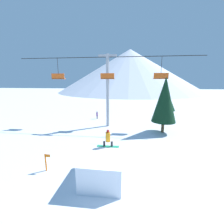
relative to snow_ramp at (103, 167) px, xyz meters
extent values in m
plane|color=white|center=(1.00, -0.73, -0.83)|extent=(220.00, 220.00, 0.00)
cone|color=silver|center=(1.00, 81.13, 10.93)|extent=(79.66, 79.66, 23.53)
cube|color=white|center=(0.00, 0.00, 0.00)|extent=(2.49, 3.20, 1.67)
cube|color=silver|center=(0.00, 1.55, 0.80)|extent=(2.49, 0.10, 0.06)
cube|color=#1E9E6B|center=(0.12, 1.24, 0.85)|extent=(1.55, 0.26, 0.03)
cylinder|color=black|center=(-0.15, 1.24, 1.04)|extent=(0.15, 0.15, 0.35)
cylinder|color=black|center=(0.39, 1.24, 1.04)|extent=(0.15, 0.15, 0.35)
cylinder|color=orange|center=(0.12, 1.24, 1.55)|extent=(0.33, 0.33, 0.67)
sphere|color=maroon|center=(0.12, 1.24, 1.99)|extent=(0.21, 0.21, 0.21)
cylinder|color=#9E9EA3|center=(-1.42, 11.49, 3.96)|extent=(0.40, 0.40, 9.60)
cube|color=#9E9EA3|center=(-1.42, 11.49, 8.56)|extent=(2.40, 0.24, 0.24)
cylinder|color=black|center=(-1.42, 11.49, 8.36)|extent=(23.98, 0.08, 0.08)
cylinder|color=#28282D|center=(-8.21, 11.49, 7.01)|extent=(0.06, 0.06, 2.71)
cube|color=#E05619|center=(-8.21, 11.49, 5.65)|extent=(1.80, 0.44, 0.08)
cube|color=#E05619|center=(-8.21, 11.31, 6.00)|extent=(1.80, 0.08, 0.70)
cylinder|color=#28282D|center=(-1.42, 11.49, 7.01)|extent=(0.06, 0.06, 2.71)
cube|color=#E05619|center=(-1.42, 11.49, 5.65)|extent=(1.80, 0.44, 0.08)
cube|color=#E05619|center=(-1.42, 11.31, 6.00)|extent=(1.80, 0.08, 0.70)
cylinder|color=#28282D|center=(5.38, 11.49, 7.01)|extent=(0.06, 0.06, 2.71)
cube|color=#E05619|center=(5.38, 11.49, 5.65)|extent=(1.80, 0.44, 0.08)
cube|color=#E05619|center=(5.38, 11.31, 6.00)|extent=(1.80, 0.08, 0.70)
cylinder|color=#4C3823|center=(5.65, 9.67, -0.15)|extent=(0.36, 0.36, 1.36)
cone|color=black|center=(5.65, 9.67, 3.22)|extent=(2.85, 2.85, 5.38)
cylinder|color=#4C3823|center=(8.30, 18.80, -0.33)|extent=(0.35, 0.35, 1.00)
cone|color=black|center=(8.30, 18.80, 1.73)|extent=(2.57, 2.57, 3.13)
cylinder|color=orange|center=(-4.17, 0.39, -0.20)|extent=(0.10, 0.10, 1.27)
cube|color=orange|center=(-3.99, 0.39, 0.32)|extent=(0.36, 0.02, 0.20)
cylinder|color=black|center=(-3.80, 15.30, -0.61)|extent=(0.17, 0.17, 0.45)
cylinder|color=#471956|center=(-3.80, 15.30, -0.08)|extent=(0.24, 0.24, 0.60)
sphere|color=#232328|center=(-3.80, 15.30, 0.31)|extent=(0.18, 0.18, 0.18)
camera|label=1|loc=(1.58, -8.51, 5.41)|focal=24.00mm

